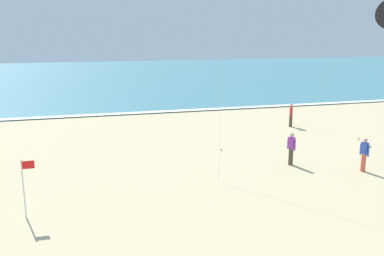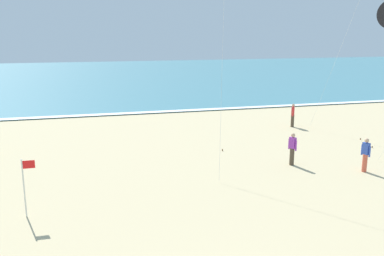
# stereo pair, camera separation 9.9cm
# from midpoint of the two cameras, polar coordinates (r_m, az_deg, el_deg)

# --- Properties ---
(ocean_water) EXTENTS (160.00, 60.00, 0.08)m
(ocean_water) POSITION_cam_midpoint_polar(r_m,az_deg,el_deg) (62.67, -12.69, 6.86)
(ocean_water) COLOR teal
(ocean_water) RESTS_ON ground
(shoreline_foam) EXTENTS (160.00, 0.81, 0.01)m
(shoreline_foam) POSITION_cam_midpoint_polar(r_m,az_deg,el_deg) (33.31, -10.02, 1.93)
(shoreline_foam) COLOR white
(shoreline_foam) RESTS_ON ocean_water
(bystander_blue_top) EXTENTS (0.25, 0.49, 1.59)m
(bystander_blue_top) POSITION_cam_midpoint_polar(r_m,az_deg,el_deg) (20.93, 22.14, -3.33)
(bystander_blue_top) COLOR #D8593F
(bystander_blue_top) RESTS_ON ground
(bystander_red_top) EXTENTS (0.32, 0.43, 1.59)m
(bystander_red_top) POSITION_cam_midpoint_polar(r_m,az_deg,el_deg) (29.27, 13.16, 1.73)
(bystander_red_top) COLOR #4C3D2D
(bystander_red_top) RESTS_ON ground
(bystander_purple_top) EXTENTS (0.28, 0.47, 1.59)m
(bystander_purple_top) POSITION_cam_midpoint_polar(r_m,az_deg,el_deg) (20.89, 13.15, -2.73)
(bystander_purple_top) COLOR #4C3D2D
(bystander_purple_top) RESTS_ON ground
(lifeguard_flag) EXTENTS (0.45, 0.05, 2.10)m
(lifeguard_flag) POSITION_cam_midpoint_polar(r_m,az_deg,el_deg) (15.65, -21.87, -6.90)
(lifeguard_flag) COLOR silver
(lifeguard_flag) RESTS_ON ground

